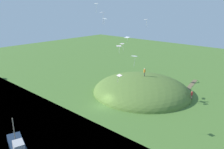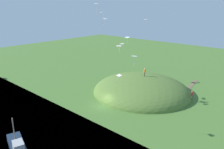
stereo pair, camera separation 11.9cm
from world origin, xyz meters
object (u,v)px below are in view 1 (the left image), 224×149
(person_walking_path, at_px, (192,94))
(kite_2, at_px, (119,76))
(boat_on_lake, at_px, (18,148))
(person_with_child, at_px, (145,71))
(kite_6, at_px, (119,46))
(kite_3, at_px, (96,4))
(kite_7, at_px, (103,13))
(kite_0, at_px, (105,19))
(kite_5, at_px, (134,57))
(kite_4, at_px, (122,44))
(kite_1, at_px, (127,37))
(kite_8, at_px, (146,20))

(person_walking_path, relative_size, kite_2, 1.47)
(boat_on_lake, distance_m, person_with_child, 30.13)
(person_with_child, xyz_separation_m, kite_6, (-8.56, 0.32, 6.67))
(kite_3, distance_m, kite_7, 9.44)
(person_with_child, xyz_separation_m, kite_0, (-0.62, 11.48, 10.93))
(boat_on_lake, relative_size, kite_5, 3.37)
(kite_2, relative_size, kite_4, 0.78)
(person_with_child, distance_m, kite_0, 15.86)
(kite_6, distance_m, kite_7, 7.64)
(person_walking_path, height_order, kite_3, kite_3)
(kite_4, height_order, kite_7, kite_7)
(person_with_child, distance_m, kite_4, 9.11)
(kite_1, distance_m, kite_5, 12.21)
(boat_on_lake, xyz_separation_m, kite_1, (32.47, 7.34, 10.76))
(kite_5, bearing_deg, kite_8, 22.53)
(person_walking_path, bearing_deg, boat_on_lake, -116.79)
(kite_4, height_order, kite_5, kite_4)
(person_with_child, distance_m, kite_3, 17.64)
(kite_3, height_order, kite_8, kite_3)
(person_with_child, height_order, kite_0, kite_0)
(kite_6, bearing_deg, kite_3, 80.27)
(person_walking_path, xyz_separation_m, kite_3, (-9.13, 17.87, 17.34))
(kite_3, distance_m, kite_4, 9.63)
(kite_4, bearing_deg, kite_7, -167.66)
(person_with_child, height_order, kite_4, kite_4)
(person_with_child, bearing_deg, kite_0, 67.32)
(person_with_child, relative_size, kite_1, 1.26)
(person_with_child, height_order, kite_2, kite_2)
(kite_0, bearing_deg, kite_5, -112.22)
(boat_on_lake, xyz_separation_m, kite_4, (23.84, 1.78, 10.85))
(kite_8, bearing_deg, person_walking_path, -97.60)
(person_walking_path, distance_m, kite_1, 20.13)
(boat_on_lake, xyz_separation_m, kite_6, (21.27, 0.47, 10.86))
(kite_3, bearing_deg, kite_0, 31.02)
(person_walking_path, xyz_separation_m, kite_0, (-2.41, 21.91, 14.05))
(boat_on_lake, relative_size, kite_6, 4.60)
(boat_on_lake, bearing_deg, kite_8, 110.88)
(kite_1, height_order, kite_7, kite_7)
(kite_6, bearing_deg, kite_5, -31.61)
(kite_2, height_order, kite_4, kite_4)
(kite_4, distance_m, kite_8, 10.44)
(kite_2, bearing_deg, kite_3, 55.85)
(kite_2, bearing_deg, kite_7, 60.23)
(boat_on_lake, relative_size, kite_1, 5.08)
(kite_6, distance_m, kite_8, 12.98)
(kite_1, xyz_separation_m, kite_7, (-15.72, -7.11, 6.25))
(person_with_child, relative_size, kite_6, 1.14)
(kite_0, height_order, kite_8, kite_0)
(kite_1, bearing_deg, kite_0, 127.16)
(kite_2, distance_m, kite_6, 11.60)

